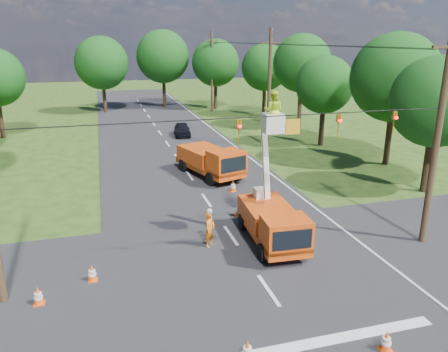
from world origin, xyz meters
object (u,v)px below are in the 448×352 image
object	(u,v)px
traffic_cone_1	(386,341)
tree_right_b	(395,78)
tree_far_c	(215,63)
ground_worker	(210,229)
second_truck	(211,161)
pole_right_near	(438,135)
distant_car	(182,129)
traffic_cone_0	(247,351)
tree_right_d	(302,63)
pole_right_far	(212,71)
traffic_cone_2	(239,210)
tree_far_a	(102,63)
traffic_cone_4	(92,273)
traffic_cone_5	(38,296)
tree_right_c	(325,85)
tree_right_e	(265,67)
tree_far_b	(163,57)
traffic_cone_3	(233,186)
bucket_truck	(273,213)
tree_right_a	(436,102)
pole_right_mid	(269,88)

from	to	relation	value
traffic_cone_1	tree_right_b	size ratio (longest dim) A/B	0.07
tree_right_b	tree_far_c	bearing A→B (deg)	100.39
ground_worker	second_truck	bearing A→B (deg)	26.74
pole_right_near	distant_car	bearing A→B (deg)	104.02
traffic_cone_0	tree_right_d	bearing A→B (deg)	62.57
traffic_cone_0	pole_right_far	xyz separation A→B (m)	(10.47, 45.32, 4.75)
traffic_cone_2	tree_far_a	world-z (taller)	tree_far_a
pole_right_far	tree_right_d	distance (m)	14.53
traffic_cone_4	traffic_cone_5	bearing A→B (deg)	-148.43
pole_right_near	tree_right_c	distance (m)	19.57
tree_right_e	tree_far_a	size ratio (longest dim) A/B	0.91
traffic_cone_2	tree_far_b	world-z (taller)	tree_far_b
traffic_cone_0	tree_far_c	xyz separation A→B (m)	(11.47, 47.32, 5.70)
traffic_cone_3	tree_far_b	bearing A→B (deg)	88.38
distant_car	tree_right_c	world-z (taller)	tree_right_c
traffic_cone_0	traffic_cone_1	xyz separation A→B (m)	(4.21, -0.74, 0.00)
traffic_cone_4	tree_right_e	world-z (taller)	tree_right_e
bucket_truck	tree_right_d	size ratio (longest dim) A/B	0.72
second_truck	tree_far_b	world-z (taller)	tree_far_b
traffic_cone_4	tree_right_b	xyz separation A→B (m)	(21.40, 11.44, 6.08)
tree_far_b	bucket_truck	bearing A→B (deg)	-91.83
tree_right_b	traffic_cone_2	bearing A→B (deg)	-154.08
bucket_truck	traffic_cone_5	xyz separation A→B (m)	(-9.86, -2.32, -1.17)
tree_right_b	tree_right_a	bearing A→B (deg)	-104.04
traffic_cone_1	traffic_cone_5	bearing A→B (deg)	152.35
traffic_cone_1	pole_right_near	size ratio (longest dim) A/B	0.07
traffic_cone_0	tree_right_c	xyz separation A→B (m)	(15.17, 24.32, 4.95)
tree_right_c	tree_right_e	distance (m)	16.02
traffic_cone_5	pole_right_far	distance (m)	44.15
bucket_truck	tree_right_a	distance (m)	13.25
traffic_cone_1	pole_right_mid	size ratio (longest dim) A/B	0.07
traffic_cone_2	tree_right_c	bearing A→B (deg)	48.70
pole_right_mid	tree_right_b	xyz separation A→B (m)	(6.50, -8.00, 1.33)
pole_right_far	tree_right_b	bearing A→B (deg)	-76.93
ground_worker	pole_right_far	world-z (taller)	pole_right_far
traffic_cone_3	pole_right_near	size ratio (longest dim) A/B	0.07
traffic_cone_2	pole_right_far	size ratio (longest dim) A/B	0.07
traffic_cone_5	tree_right_b	size ratio (longest dim) A/B	0.07
bucket_truck	traffic_cone_1	world-z (taller)	bucket_truck
traffic_cone_0	tree_right_d	size ratio (longest dim) A/B	0.07
bucket_truck	tree_right_c	distance (m)	21.12
pole_right_near	tree_far_b	size ratio (longest dim) A/B	0.97
second_truck	traffic_cone_3	distance (m)	3.49
ground_worker	distant_car	size ratio (longest dim) A/B	0.46
tree_right_a	traffic_cone_3	bearing A→B (deg)	164.73
tree_right_c	tree_far_a	size ratio (longest dim) A/B	0.82
second_truck	traffic_cone_3	size ratio (longest dim) A/B	8.89
second_truck	tree_far_a	size ratio (longest dim) A/B	0.66
tree_right_a	tree_far_a	world-z (taller)	tree_far_a
traffic_cone_3	pole_right_near	world-z (taller)	pole_right_near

